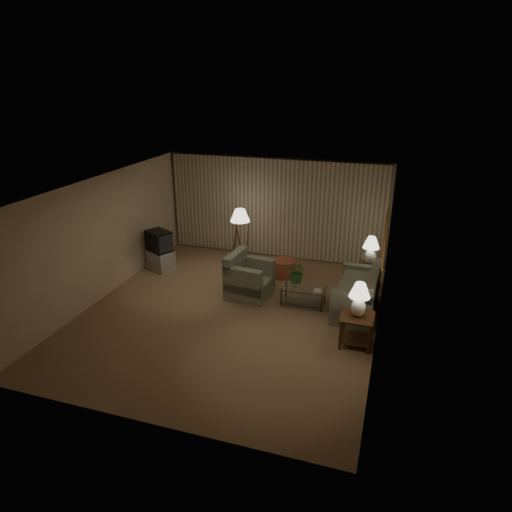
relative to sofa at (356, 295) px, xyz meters
The scene contains 16 objects.
ground 2.67m from the sofa, 160.76° to the right, with size 7.00×7.00×0.00m, color #9A6E55.
room_shell 2.91m from the sofa, 165.60° to the left, with size 6.04×7.02×2.72m.
sofa is the anchor object (origin of this frame).
armchair 2.37m from the sofa, behind, with size 1.12×1.08×0.79m.
side_table_near 1.36m from the sofa, 83.66° to the right, with size 0.61×0.61×0.60m.
side_table_far 1.26m from the sofa, 83.16° to the left, with size 0.49×0.41×0.60m.
table_lamp_near 1.49m from the sofa, 83.66° to the right, with size 0.38×0.38×0.66m.
table_lamp_far 1.40m from the sofa, 83.16° to the left, with size 0.38×0.38×0.66m.
coffee_table 1.12m from the sofa, behind, with size 1.01×0.55×0.41m.
tv_cabinet 5.10m from the sofa, behind, with size 0.86×0.74×0.50m, color #A1A2A4.
crt_tv 5.12m from the sofa, behind, with size 0.75×0.68×0.53m, color black.
floor_lamp 3.55m from the sofa, 153.49° to the left, with size 0.50×0.50×1.53m.
ottoman 2.30m from the sofa, 146.67° to the left, with size 0.64×0.64×0.42m, color #B35D3C.
vase 1.28m from the sofa, behind, with size 0.16×0.16×0.16m, color white.
flowers 1.35m from the sofa, behind, with size 0.44×0.38×0.49m, color #357936.
book 0.89m from the sofa, 167.00° to the right, with size 0.15×0.20×0.02m, color olive.
Camera 1 is at (3.10, -8.01, 4.70)m, focal length 32.00 mm.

